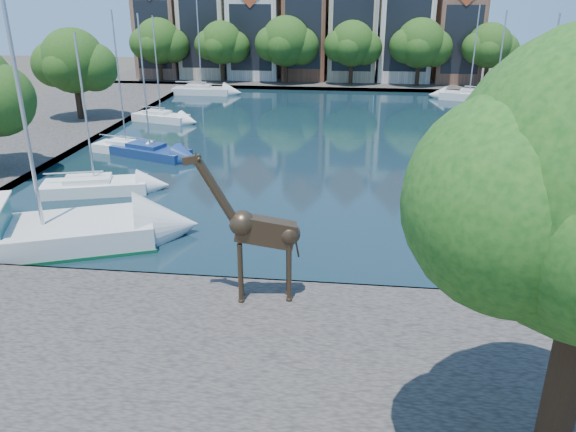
# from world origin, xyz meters

# --- Properties ---
(ground) EXTENTS (160.00, 160.00, 0.00)m
(ground) POSITION_xyz_m (0.00, 0.00, 0.00)
(ground) COLOR #38332B
(ground) RESTS_ON ground
(water_basin) EXTENTS (38.00, 50.00, 0.08)m
(water_basin) POSITION_xyz_m (0.00, 24.00, 0.04)
(water_basin) COLOR black
(water_basin) RESTS_ON ground
(near_quay) EXTENTS (50.00, 14.00, 0.50)m
(near_quay) POSITION_xyz_m (0.00, -7.00, 0.25)
(near_quay) COLOR #4C4742
(near_quay) RESTS_ON ground
(far_quay) EXTENTS (60.00, 16.00, 0.50)m
(far_quay) POSITION_xyz_m (0.00, 56.00, 0.25)
(far_quay) COLOR #4C4742
(far_quay) RESTS_ON ground
(left_quay) EXTENTS (14.00, 52.00, 0.50)m
(left_quay) POSITION_xyz_m (-25.00, 24.00, 0.25)
(left_quay) COLOR #4C4742
(left_quay) RESTS_ON ground
(townhouse_west_end) EXTENTS (5.44, 9.18, 14.93)m
(townhouse_west_end) POSITION_xyz_m (-23.00, 55.99, 7.36)
(townhouse_west_end) COLOR brown
(townhouse_west_end) RESTS_ON far_quay
(townhouse_west_mid) EXTENTS (5.94, 9.18, 16.79)m
(townhouse_west_mid) POSITION_xyz_m (-17.00, 55.99, 8.23)
(townhouse_west_mid) COLOR #BFAE93
(townhouse_west_mid) RESTS_ON far_quay
(townhouse_west_inner) EXTENTS (6.43, 9.18, 15.15)m
(townhouse_west_inner) POSITION_xyz_m (-10.50, 55.99, 7.35)
(townhouse_west_inner) COLOR beige
(townhouse_west_inner) RESTS_ON far_quay
(townhouse_center) EXTENTS (5.44, 9.18, 16.93)m
(townhouse_center) POSITION_xyz_m (-4.00, 55.99, 8.36)
(townhouse_center) COLOR brown
(townhouse_center) RESTS_ON far_quay
(townhouse_east_inner) EXTENTS (5.94, 9.18, 15.79)m
(townhouse_east_inner) POSITION_xyz_m (2.00, 55.99, 7.73)
(townhouse_east_inner) COLOR tan
(townhouse_east_inner) RESTS_ON far_quay
(townhouse_east_mid) EXTENTS (6.43, 9.18, 16.65)m
(townhouse_east_mid) POSITION_xyz_m (8.50, 55.99, 8.10)
(townhouse_east_mid) COLOR beige
(townhouse_east_mid) RESTS_ON far_quay
(townhouse_east_end) EXTENTS (5.44, 9.18, 14.43)m
(townhouse_east_end) POSITION_xyz_m (15.00, 55.99, 7.11)
(townhouse_east_end) COLOR brown
(townhouse_east_end) RESTS_ON far_quay
(far_tree_far_west) EXTENTS (7.28, 5.60, 7.68)m
(far_tree_far_west) POSITION_xyz_m (-21.90, 50.49, 5.18)
(far_tree_far_west) COLOR #332114
(far_tree_far_west) RESTS_ON far_quay
(far_tree_west) EXTENTS (6.76, 5.20, 7.36)m
(far_tree_west) POSITION_xyz_m (-13.91, 50.49, 5.08)
(far_tree_west) COLOR #332114
(far_tree_west) RESTS_ON far_quay
(far_tree_mid_west) EXTENTS (7.80, 6.00, 8.00)m
(far_tree_mid_west) POSITION_xyz_m (-5.89, 50.49, 5.29)
(far_tree_mid_west) COLOR #332114
(far_tree_mid_west) RESTS_ON far_quay
(far_tree_mid_east) EXTENTS (7.02, 5.40, 7.52)m
(far_tree_mid_east) POSITION_xyz_m (2.10, 50.49, 5.13)
(far_tree_mid_east) COLOR #332114
(far_tree_mid_east) RESTS_ON far_quay
(far_tree_east) EXTENTS (7.54, 5.80, 7.84)m
(far_tree_east) POSITION_xyz_m (10.11, 50.49, 5.24)
(far_tree_east) COLOR #332114
(far_tree_east) RESTS_ON far_quay
(far_tree_far_east) EXTENTS (6.76, 5.20, 7.36)m
(far_tree_far_east) POSITION_xyz_m (18.09, 50.49, 5.08)
(far_tree_far_east) COLOR #332114
(far_tree_far_east) RESTS_ON far_quay
(side_tree_left_far) EXTENTS (7.28, 5.60, 7.88)m
(side_tree_left_far) POSITION_xyz_m (-21.90, 27.99, 5.38)
(side_tree_left_far) COLOR #332114
(side_tree_left_far) RESTS_ON left_quay
(giraffe_statue) EXTENTS (3.98, 1.08, 5.69)m
(giraffe_statue) POSITION_xyz_m (-0.77, -1.55, 3.30)
(giraffe_statue) COLOR #392B1C
(giraffe_statue) RESTS_ON near_quay
(sailboat_left_a) EXTENTS (6.37, 3.70, 9.17)m
(sailboat_left_a) POSITION_xyz_m (-12.60, 10.20, 0.63)
(sailboat_left_a) COLOR silver
(sailboat_left_a) RESTS_ON water_basin
(sailboat_left_b) EXTENTS (6.37, 4.10, 9.84)m
(sailboat_left_b) POSITION_xyz_m (-12.00, 18.13, 0.59)
(sailboat_left_b) COLOR navy
(sailboat_left_b) RESTS_ON water_basin
(sailboat_left_c) EXTENTS (5.24, 2.87, 10.03)m
(sailboat_left_c) POSITION_xyz_m (-14.12, 18.92, 0.60)
(sailboat_left_c) COLOR white
(sailboat_left_c) RESTS_ON water_basin
(sailboat_left_d) EXTENTS (5.54, 3.16, 9.19)m
(sailboat_left_d) POSITION_xyz_m (-15.00, 29.44, 0.62)
(sailboat_left_d) COLOR silver
(sailboat_left_d) RESTS_ON water_basin
(sailboat_left_e) EXTENTS (6.51, 2.31, 11.67)m
(sailboat_left_e) POSITION_xyz_m (-15.00, 43.90, 0.67)
(sailboat_left_e) COLOR beige
(sailboat_left_e) RESTS_ON water_basin
(sailboat_right_b) EXTENTS (6.68, 2.96, 9.97)m
(sailboat_right_b) POSITION_xyz_m (15.00, 18.73, 0.62)
(sailboat_right_b) COLOR navy
(sailboat_right_b) RESTS_ON water_basin
(sailboat_right_c) EXTENTS (6.62, 2.69, 9.67)m
(sailboat_right_c) POSITION_xyz_m (15.00, 32.09, 0.66)
(sailboat_right_c) COLOR white
(sailboat_right_c) RESTS_ON water_basin
(sailboat_right_d) EXTENTS (6.47, 3.85, 9.82)m
(sailboat_right_d) POSITION_xyz_m (15.00, 43.63, 0.70)
(sailboat_right_d) COLOR silver
(sailboat_right_d) RESTS_ON water_basin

